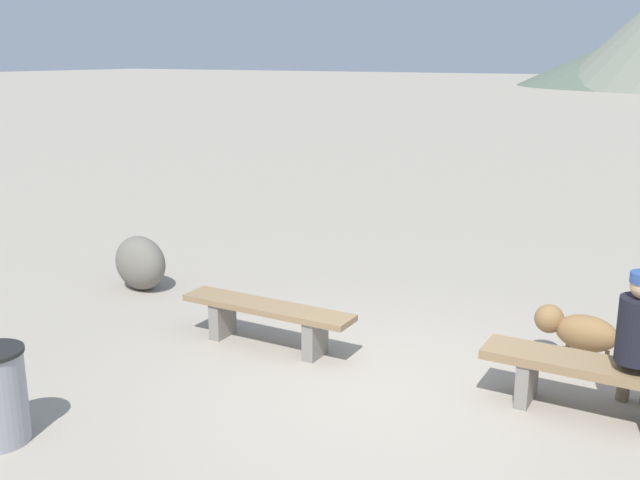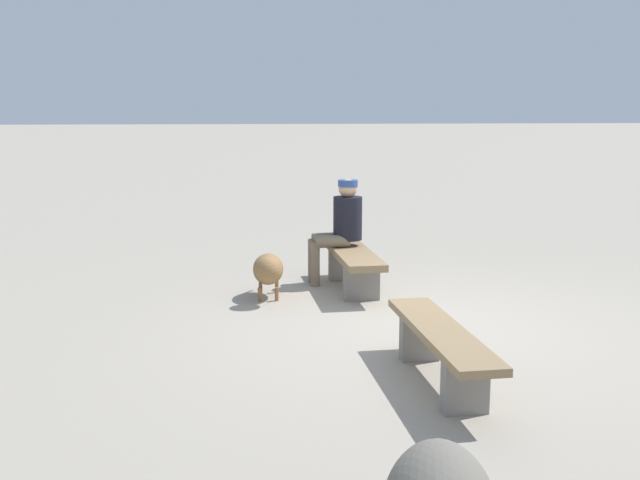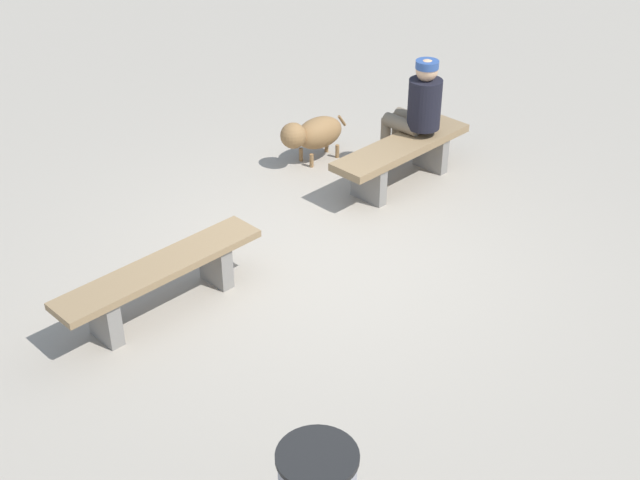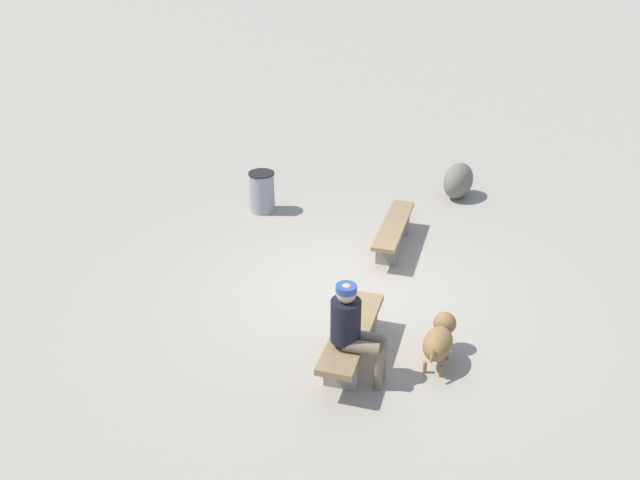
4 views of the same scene
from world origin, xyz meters
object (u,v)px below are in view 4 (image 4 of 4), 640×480
at_px(seated_person, 353,325).
at_px(trash_bin, 262,192).
at_px(dog, 440,339).
at_px(bench_right, 352,338).
at_px(bench_left, 394,230).
at_px(boulder, 458,181).

xyz_separation_m(seated_person, trash_bin, (-4.13, -2.80, -0.37)).
bearing_deg(dog, seated_person, 128.73).
distance_m(bench_right, seated_person, 0.53).
xyz_separation_m(bench_left, bench_right, (3.09, 0.13, 0.02)).
bearing_deg(bench_right, seated_person, 14.40).
xyz_separation_m(bench_left, dog, (2.79, 1.14, 0.02)).
height_order(seated_person, trash_bin, seated_person).
height_order(seated_person, dog, seated_person).
xyz_separation_m(seated_person, dog, (-0.63, 0.93, -0.41)).
distance_m(bench_left, boulder, 2.54).
relative_size(bench_left, bench_right, 1.07).
bearing_deg(trash_bin, bench_left, 74.57).
bearing_deg(bench_right, bench_left, -178.77).
bearing_deg(boulder, bench_right, -6.37).
bearing_deg(boulder, seated_person, -5.13).
distance_m(dog, trash_bin, 5.11).
relative_size(bench_left, trash_bin, 2.49).
xyz_separation_m(bench_right, boulder, (-5.52, 0.62, -0.00)).
height_order(dog, boulder, boulder).
relative_size(bench_right, trash_bin, 2.33).
height_order(bench_left, trash_bin, trash_bin).
relative_size(bench_left, boulder, 2.35).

